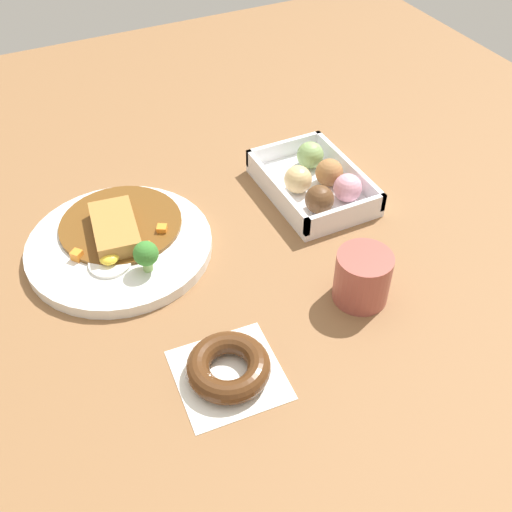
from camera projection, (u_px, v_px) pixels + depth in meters
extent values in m
plane|color=brown|center=(235.00, 234.00, 0.93)|extent=(1.60, 1.60, 0.00)
cylinder|color=white|center=(120.00, 246.00, 0.90)|extent=(0.27, 0.27, 0.02)
cylinder|color=brown|center=(121.00, 224.00, 0.92)|extent=(0.18, 0.18, 0.01)
cube|color=#A87538|center=(115.00, 228.00, 0.89)|extent=(0.12, 0.08, 0.02)
cylinder|color=white|center=(110.00, 263.00, 0.86)|extent=(0.06, 0.06, 0.00)
ellipsoid|color=yellow|center=(109.00, 258.00, 0.85)|extent=(0.03, 0.03, 0.02)
cylinder|color=#8CB766|center=(148.00, 265.00, 0.84)|extent=(0.01, 0.01, 0.02)
sphere|color=#387A2D|center=(146.00, 254.00, 0.83)|extent=(0.04, 0.04, 0.04)
cube|color=orange|center=(162.00, 230.00, 0.90)|extent=(0.02, 0.02, 0.01)
cube|color=orange|center=(77.00, 255.00, 0.86)|extent=(0.02, 0.02, 0.01)
cube|color=orange|center=(150.00, 250.00, 0.87)|extent=(0.02, 0.02, 0.01)
cube|color=white|center=(312.00, 190.00, 1.00)|extent=(0.21, 0.14, 0.01)
cube|color=white|center=(345.00, 214.00, 0.92)|extent=(0.01, 0.14, 0.03)
cube|color=white|center=(284.00, 149.00, 1.06)|extent=(0.01, 0.14, 0.03)
cube|color=white|center=(348.00, 169.00, 1.01)|extent=(0.21, 0.01, 0.03)
cube|color=white|center=(276.00, 190.00, 0.97)|extent=(0.21, 0.01, 0.03)
sphere|color=pink|center=(348.00, 188.00, 0.96)|extent=(0.05, 0.05, 0.05)
sphere|color=#9E6B3D|center=(329.00, 172.00, 0.99)|extent=(0.05, 0.05, 0.05)
sphere|color=#84A860|center=(310.00, 155.00, 1.03)|extent=(0.05, 0.05, 0.05)
sphere|color=brown|center=(319.00, 199.00, 0.94)|extent=(0.05, 0.05, 0.05)
sphere|color=#DBB77A|center=(298.00, 179.00, 0.98)|extent=(0.05, 0.05, 0.05)
cube|color=white|center=(229.00, 374.00, 0.74)|extent=(0.13, 0.13, 0.00)
torus|color=#4C2B14|center=(228.00, 367.00, 0.73)|extent=(0.10, 0.10, 0.03)
cylinder|color=#9E4C42|center=(362.00, 277.00, 0.81)|extent=(0.08, 0.08, 0.07)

